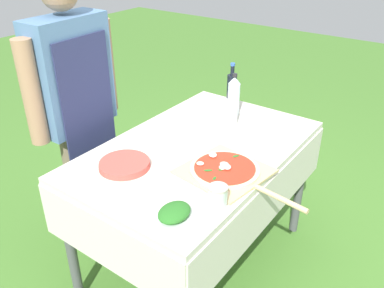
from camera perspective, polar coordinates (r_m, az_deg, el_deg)
name	(u,v)px	position (r m, az deg, el deg)	size (l,w,h in m)	color
ground_plane	(197,259)	(2.63, 0.67, -15.86)	(12.00, 12.00, 0.00)	#477A2D
prep_table	(198,163)	(2.19, 0.78, -2.72)	(1.37, 0.87, 0.80)	beige
person_cook	(76,101)	(2.37, -16.02, 5.82)	(0.61, 0.21, 1.64)	#70604C
pizza_on_peel	(227,171)	(1.92, 4.87, -3.77)	(0.41, 0.64, 0.05)	#D1B27F
oil_bottle	(231,90)	(2.57, 5.56, 7.50)	(0.06, 0.06, 0.29)	black
water_bottle	(234,96)	(2.47, 5.89, 6.78)	(0.07, 0.07, 0.26)	silver
herb_container	(174,213)	(1.64, -2.50, -9.67)	(0.18, 0.14, 0.05)	silver
mixing_tub	(223,114)	(2.38, 4.35, 4.28)	(0.17, 0.17, 0.12)	silver
plate_stack	(125,164)	(1.99, -9.45, -2.84)	(0.25, 0.25, 0.03)	#DB4C42
sauce_jar	(218,197)	(1.70, 3.64, -7.48)	(0.08, 0.08, 0.09)	silver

